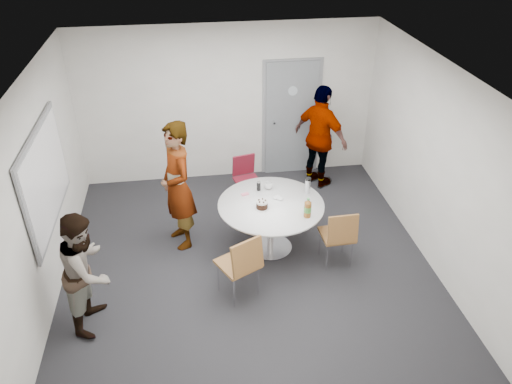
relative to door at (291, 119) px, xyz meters
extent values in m
plane|color=black|center=(-1.10, -2.48, -1.03)|extent=(5.00, 5.00, 0.00)
plane|color=silver|center=(-1.10, -2.48, 1.67)|extent=(5.00, 5.00, 0.00)
plane|color=beige|center=(-1.10, 0.02, 0.32)|extent=(5.00, 0.00, 5.00)
plane|color=beige|center=(-3.60, -2.48, 0.32)|extent=(0.00, 5.00, 5.00)
plane|color=beige|center=(1.40, -2.48, 0.32)|extent=(0.00, 5.00, 5.00)
plane|color=beige|center=(-1.10, -4.98, 0.32)|extent=(5.00, 0.00, 5.00)
cube|color=gray|center=(0.00, -0.01, 0.00)|extent=(0.90, 0.05, 2.05)
cube|color=gray|center=(0.00, 0.01, 0.00)|extent=(1.02, 0.04, 2.12)
cylinder|color=#B2BFC6|center=(0.00, -0.04, 0.52)|extent=(0.16, 0.01, 0.16)
cylinder|color=silver|center=(-0.32, -0.07, -0.01)|extent=(0.04, 0.14, 0.04)
cube|color=gray|center=(-3.56, -2.28, 0.42)|extent=(0.03, 1.90, 1.25)
cube|color=white|center=(-3.54, -2.28, 0.42)|extent=(0.01, 1.78, 1.13)
cylinder|color=white|center=(-0.74, -2.23, -0.28)|extent=(1.47, 1.47, 0.03)
cylinder|color=silver|center=(-0.74, -2.23, -0.65)|extent=(0.09, 0.09, 0.72)
cylinder|color=silver|center=(-0.74, -2.23, -1.01)|extent=(0.63, 0.63, 0.02)
cylinder|color=white|center=(-0.88, -2.32, -0.26)|extent=(0.21, 0.21, 0.01)
cylinder|color=black|center=(-0.88, -2.32, -0.21)|extent=(0.16, 0.16, 0.08)
cylinder|color=silver|center=(-0.88, -2.32, -0.16)|extent=(0.16, 0.16, 0.02)
cylinder|color=brown|center=(-0.32, -2.61, -0.15)|extent=(0.09, 0.09, 0.22)
cylinder|color=#438A37|center=(-0.32, -2.61, -0.14)|extent=(0.10, 0.10, 0.08)
cone|color=brown|center=(-0.32, -2.61, -0.02)|extent=(0.09, 0.09, 0.05)
cylinder|color=#459A4B|center=(-0.32, -2.61, 0.01)|extent=(0.04, 0.04, 0.02)
imported|color=white|center=(-0.70, -1.83, -0.21)|extent=(0.17, 0.17, 0.09)
cylinder|color=black|center=(-0.85, -1.85, -0.19)|extent=(0.06, 0.06, 0.13)
cylinder|color=silver|center=(-0.18, -2.02, -0.16)|extent=(0.08, 0.08, 0.21)
cylinder|color=black|center=(-0.18, -2.02, -0.03)|extent=(0.08, 0.08, 0.03)
cube|color=pink|center=(-1.06, -1.95, -0.25)|extent=(0.12, 0.08, 0.02)
ellipsoid|color=white|center=(-0.62, -2.13, -0.24)|extent=(0.20, 0.20, 0.03)
cube|color=brown|center=(-1.30, -3.10, -0.54)|extent=(0.61, 0.61, 0.04)
cube|color=brown|center=(-1.20, -3.29, -0.29)|extent=(0.43, 0.28, 0.43)
cylinder|color=silver|center=(-1.22, -2.85, -0.78)|extent=(0.02, 0.02, 0.49)
cylinder|color=silver|center=(-1.55, -3.02, -0.78)|extent=(0.02, 0.02, 0.49)
cylinder|color=silver|center=(-1.06, -3.17, -0.78)|extent=(0.02, 0.02, 0.49)
cylinder|color=silver|center=(-1.38, -3.34, -0.78)|extent=(0.02, 0.02, 0.49)
cube|color=brown|center=(0.10, -2.65, -0.57)|extent=(0.44, 0.44, 0.04)
cube|color=brown|center=(0.11, -2.86, -0.34)|extent=(0.41, 0.10, 0.41)
cylinder|color=silver|center=(0.27, -2.48, -0.80)|extent=(0.02, 0.02, 0.45)
cylinder|color=silver|center=(-0.07, -2.49, -0.80)|extent=(0.02, 0.02, 0.45)
cylinder|color=silver|center=(0.28, -2.82, -0.80)|extent=(0.02, 0.02, 0.45)
cylinder|color=silver|center=(-0.06, -2.83, -0.80)|extent=(0.02, 0.02, 0.45)
cube|color=maroon|center=(-0.90, -0.99, -0.61)|extent=(0.46, 0.46, 0.03)
cube|color=maroon|center=(-0.94, -0.81, -0.40)|extent=(0.38, 0.16, 0.37)
cylinder|color=silver|center=(-1.02, -1.18, -0.82)|extent=(0.02, 0.02, 0.42)
cylinder|color=silver|center=(-0.72, -1.11, -0.82)|extent=(0.02, 0.02, 0.42)
cylinder|color=silver|center=(-1.09, -0.87, -0.82)|extent=(0.02, 0.02, 0.42)
cylinder|color=silver|center=(-0.78, -0.81, -0.82)|extent=(0.02, 0.02, 0.42)
imported|color=#A5C6EA|center=(-2.00, -1.89, -0.08)|extent=(0.66, 0.81, 1.90)
imported|color=white|center=(-3.05, -3.29, -0.26)|extent=(0.70, 0.83, 1.53)
imported|color=black|center=(0.39, -0.56, -0.13)|extent=(0.99, 1.11, 1.80)
camera|label=1|loc=(-1.77, -7.89, 3.49)|focal=35.00mm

